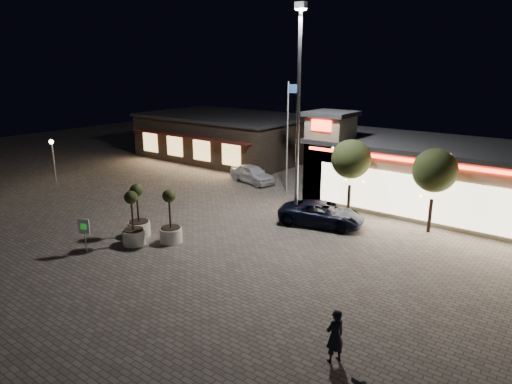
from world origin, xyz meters
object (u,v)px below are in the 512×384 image
Objects in this scene: pickup_truck at (321,214)px; pedestrian at (335,336)px; white_sedan at (252,174)px; planter_mid at (133,228)px; valet_sign at (84,229)px; planter_left at (139,220)px.

pedestrian reaches higher than pickup_truck.
planter_mid reaches higher than white_sedan.
planter_mid is (2.86, -13.86, 0.19)m from white_sedan.
white_sedan is (-9.23, 5.27, 0.03)m from pickup_truck.
planter_mid is at bearing -73.02° from pedestrian.
pedestrian reaches higher than white_sedan.
white_sedan is 22.73m from pedestrian.
valet_sign is at bearing -113.88° from planter_mid.
planter_left reaches higher than white_sedan.
pickup_truck is at bearing 53.46° from planter_mid.
pickup_truck is 13.07m from valet_sign.
valet_sign is (1.89, -16.07, 0.55)m from white_sedan.
pedestrian is 14.04m from valet_sign.
planter_mid is at bearing 129.10° from pickup_truck.
pedestrian is at bearing -162.91° from pickup_truck.
white_sedan is 1.44× the size of planter_mid.
pedestrian is 13.27m from planter_mid.
valet_sign reaches higher than pickup_truck.
valet_sign is (-0.22, -3.16, 0.35)m from planter_left.
pedestrian is 0.62× the size of planter_left.
planter_left reaches higher than pickup_truck.
pickup_truck is 10.70m from planter_mid.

